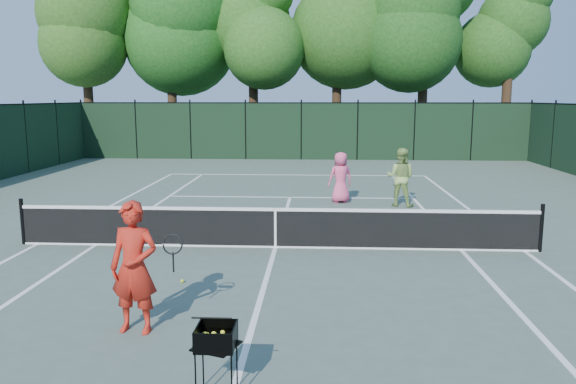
# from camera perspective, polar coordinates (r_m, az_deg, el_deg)

# --- Properties ---
(ground) EXTENTS (90.00, 90.00, 0.00)m
(ground) POSITION_cam_1_polar(r_m,az_deg,el_deg) (12.65, -1.29, -5.67)
(ground) COLOR #4B5B4F
(ground) RESTS_ON ground
(sideline_doubles_left) EXTENTS (0.10, 23.77, 0.01)m
(sideline_doubles_left) POSITION_cam_1_polar(r_m,az_deg,el_deg) (14.16, -24.09, -4.84)
(sideline_doubles_left) COLOR white
(sideline_doubles_left) RESTS_ON ground
(sideline_doubles_right) EXTENTS (0.10, 23.77, 0.01)m
(sideline_doubles_right) POSITION_cam_1_polar(r_m,az_deg,el_deg) (13.40, 22.92, -5.55)
(sideline_doubles_right) COLOR white
(sideline_doubles_right) RESTS_ON ground
(sideline_singles_left) EXTENTS (0.10, 23.77, 0.01)m
(sideline_singles_left) POSITION_cam_1_polar(r_m,az_deg,el_deg) (13.59, -18.93, -5.10)
(sideline_singles_left) COLOR white
(sideline_singles_left) RESTS_ON ground
(sideline_singles_right) EXTENTS (0.10, 23.77, 0.01)m
(sideline_singles_right) POSITION_cam_1_polar(r_m,az_deg,el_deg) (13.00, 17.20, -5.67)
(sideline_singles_right) COLOR white
(sideline_singles_right) RESTS_ON ground
(baseline_far) EXTENTS (10.97, 0.10, 0.01)m
(baseline_far) POSITION_cam_1_polar(r_m,az_deg,el_deg) (24.30, 0.88, 1.75)
(baseline_far) COLOR white
(baseline_far) RESTS_ON ground
(service_line_far) EXTENTS (8.23, 0.10, 0.01)m
(service_line_far) POSITION_cam_1_polar(r_m,az_deg,el_deg) (18.89, 0.21, -0.54)
(service_line_far) COLOR white
(service_line_far) RESTS_ON ground
(center_service_line) EXTENTS (0.10, 12.80, 0.01)m
(center_service_line) POSITION_cam_1_polar(r_m,az_deg,el_deg) (12.65, -1.29, -5.66)
(center_service_line) COLOR white
(center_service_line) RESTS_ON ground
(tennis_net) EXTENTS (11.69, 0.09, 1.06)m
(tennis_net) POSITION_cam_1_polar(r_m,az_deg,el_deg) (12.53, -1.30, -3.57)
(tennis_net) COLOR black
(tennis_net) RESTS_ON ground
(fence_far) EXTENTS (24.00, 0.05, 3.00)m
(fence_far) POSITION_cam_1_polar(r_m,az_deg,el_deg) (30.23, 1.35, 6.15)
(fence_far) COLOR black
(fence_far) RESTS_ON ground
(tree_0) EXTENTS (6.40, 6.40, 13.14)m
(tree_0) POSITION_cam_1_polar(r_m,az_deg,el_deg) (36.76, -20.05, 16.61)
(tree_0) COLOR black
(tree_0) RESTS_ON ground
(tree_1) EXTENTS (6.80, 6.80, 13.98)m
(tree_1) POSITION_cam_1_polar(r_m,az_deg,el_deg) (35.72, -11.99, 18.05)
(tree_1) COLOR black
(tree_1) RESTS_ON ground
(tree_2) EXTENTS (6.00, 6.00, 12.40)m
(tree_2) POSITION_cam_1_polar(r_m,az_deg,el_deg) (34.47, -3.61, 16.93)
(tree_2) COLOR black
(tree_2) RESTS_ON ground
(tree_4) EXTENTS (6.20, 6.20, 12.97)m
(tree_4) POSITION_cam_1_polar(r_m,az_deg,el_deg) (34.64, 13.82, 17.34)
(tree_4) COLOR black
(tree_4) RESTS_ON ground
(tree_5) EXTENTS (5.80, 5.80, 12.23)m
(tree_5) POSITION_cam_1_polar(r_m,az_deg,el_deg) (36.26, 21.74, 15.90)
(tree_5) COLOR black
(tree_5) RESTS_ON ground
(coach) EXTENTS (1.01, 0.61, 1.91)m
(coach) POSITION_cam_1_polar(r_m,az_deg,el_deg) (8.31, -15.35, -7.40)
(coach) COLOR red
(coach) RESTS_ON ground
(player_pink) EXTENTS (0.92, 0.76, 1.62)m
(player_pink) POSITION_cam_1_polar(r_m,az_deg,el_deg) (17.95, 5.36, 1.50)
(player_pink) COLOR #ED5382
(player_pink) RESTS_ON ground
(player_green) EXTENTS (1.06, 0.95, 1.80)m
(player_green) POSITION_cam_1_polar(r_m,az_deg,el_deg) (17.61, 11.36, 1.50)
(player_green) COLOR #95B85C
(player_green) RESTS_ON ground
(ball_hopper) EXTENTS (0.56, 0.56, 0.83)m
(ball_hopper) POSITION_cam_1_polar(r_m,az_deg,el_deg) (6.49, -7.32, -14.44)
(ball_hopper) COLOR black
(ball_hopper) RESTS_ON ground
(loose_ball_midcourt) EXTENTS (0.07, 0.07, 0.07)m
(loose_ball_midcourt) POSITION_cam_1_polar(r_m,az_deg,el_deg) (10.50, -10.69, -8.87)
(loose_ball_midcourt) COLOR #AFCC29
(loose_ball_midcourt) RESTS_ON ground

